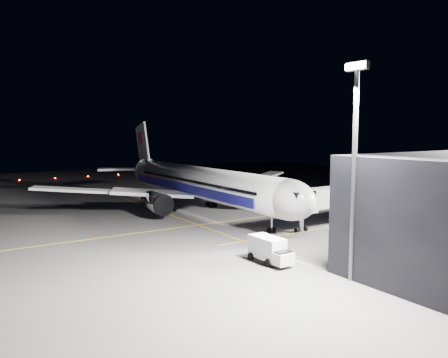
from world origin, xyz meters
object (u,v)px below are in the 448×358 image
airliner (197,182)px  safety_cone_a (206,204)px  floodlight_mast_south (355,152)px  service_truck (270,250)px  safety_cone_b (249,204)px  jet_bridge (366,193)px  safety_cone_c (202,203)px  baggage_tug (251,195)px

airliner → safety_cone_a: 7.27m
floodlight_mast_south → service_truck: bearing=-160.8°
service_truck → safety_cone_b: bearing=146.6°
safety_cone_a → safety_cone_b: (4.43, 7.18, -0.08)m
jet_bridge → floodlight_mast_south: (18.00, -24.07, 7.79)m
service_truck → safety_cone_c: service_truck is taller
baggage_tug → safety_cone_a: bearing=-77.3°
floodlight_mast_south → safety_cone_a: (-44.77, 10.01, -12.03)m
floodlight_mast_south → safety_cone_c: (-46.10, 10.01, -12.10)m
floodlight_mast_south → baggage_tug: bearing=153.9°
airliner → jet_bridge: size_ratio=1.79×
jet_bridge → baggage_tug: 30.45m
airliner → service_truck: 33.87m
safety_cone_a → jet_bridge: bearing=27.7°
floodlight_mast_south → safety_cone_b: floodlight_mast_south is taller
service_truck → safety_cone_a: (-36.14, 13.02, -1.17)m
service_truck → safety_cone_c: bearing=159.9°
safety_cone_b → baggage_tug: bearing=140.8°
safety_cone_a → safety_cone_c: size_ratio=1.27×
floodlight_mast_south → safety_cone_b: (-40.34, 17.20, -12.11)m
safety_cone_c → service_truck: bearing=-19.2°
floodlight_mast_south → safety_cone_c: 48.70m
baggage_tug → airliner: bearing=-69.5°
baggage_tug → safety_cone_c: (2.11, -13.59, -0.44)m
jet_bridge → service_truck: size_ratio=6.18×
safety_cone_b → safety_cone_c: bearing=-128.7°
service_truck → safety_cone_b: 37.62m
safety_cone_a → safety_cone_c: (-1.33, 0.00, -0.07)m
airliner → jet_bridge: bearing=38.0°
floodlight_mast_south → safety_cone_a: floodlight_mast_south is taller
floodlight_mast_south → safety_cone_b: 45.50m
floodlight_mast_south → safety_cone_a: 47.43m
airliner → safety_cone_a: bearing=132.7°
floodlight_mast_south → service_truck: size_ratio=3.72×
baggage_tug → safety_cone_a: size_ratio=3.13×
safety_cone_a → safety_cone_b: 8.44m
airliner → safety_cone_a: airliner is taller
safety_cone_b → service_truck: bearing=-32.5°
safety_cone_a → safety_cone_c: 1.33m
jet_bridge → safety_cone_c: (-28.10, -14.06, -4.31)m
floodlight_mast_south → safety_cone_a: size_ratio=30.32×
service_truck → safety_cone_b: (-31.71, 20.20, -1.25)m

